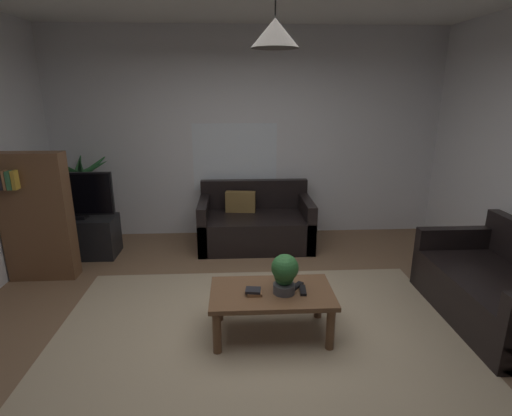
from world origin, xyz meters
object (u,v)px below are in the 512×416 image
(remote_on_table_1, at_px, (303,290))
(bookshelf_corner, at_px, (36,216))
(coffee_table, at_px, (272,298))
(potted_plant_on_table, at_px, (284,271))
(tv, at_px, (74,195))
(couch_under_window, at_px, (255,225))
(pendant_lamp, at_px, (275,33))
(book_on_table_1, at_px, (253,290))
(tv_stand, at_px, (80,237))
(book_on_table_0, at_px, (255,294))
(potted_palm_corner, at_px, (82,200))
(remote_on_table_0, at_px, (296,286))
(couch_right_side, at_px, (500,292))

(remote_on_table_1, relative_size, bookshelf_corner, 0.11)
(coffee_table, xyz_separation_m, potted_plant_on_table, (0.10, -0.03, 0.26))
(potted_plant_on_table, bearing_deg, tv, 142.36)
(tv, relative_size, bookshelf_corner, 0.67)
(couch_under_window, distance_m, pendant_lamp, 2.95)
(book_on_table_1, xyz_separation_m, potted_plant_on_table, (0.25, 0.02, 0.16))
(coffee_table, xyz_separation_m, tv_stand, (-2.24, 1.80, -0.09))
(book_on_table_1, relative_size, tv, 0.13)
(book_on_table_0, height_order, pendant_lamp, pendant_lamp)
(potted_palm_corner, bearing_deg, book_on_table_0, -46.35)
(tv_stand, bearing_deg, remote_on_table_0, -35.36)
(tv_stand, distance_m, bookshelf_corner, 0.77)
(remote_on_table_1, distance_m, potted_palm_corner, 3.43)
(couch_under_window, relative_size, book_on_table_0, 12.30)
(couch_under_window, height_order, couch_right_side, same)
(couch_under_window, bearing_deg, potted_palm_corner, 175.62)
(couch_under_window, xyz_separation_m, tv_stand, (-2.21, -0.26, -0.02))
(book_on_table_1, xyz_separation_m, tv_stand, (-2.08, 1.84, -0.19))
(pendant_lamp, bearing_deg, couch_right_side, 3.10)
(pendant_lamp, bearing_deg, potted_plant_on_table, -16.20)
(coffee_table, relative_size, bookshelf_corner, 0.73)
(remote_on_table_0, relative_size, tv_stand, 0.18)
(potted_plant_on_table, xyz_separation_m, tv, (-2.34, 1.80, 0.20))
(book_on_table_0, distance_m, potted_palm_corner, 3.17)
(potted_palm_corner, bearing_deg, pendant_lamp, -43.77)
(remote_on_table_1, bearing_deg, tv_stand, -30.66)
(couch_right_side, bearing_deg, remote_on_table_1, -85.85)
(couch_under_window, bearing_deg, remote_on_table_1, -82.01)
(potted_plant_on_table, xyz_separation_m, potted_palm_corner, (-2.42, 2.26, 0.01))
(book_on_table_0, bearing_deg, pendant_lamp, 21.33)
(tv_stand, height_order, pendant_lamp, pendant_lamp)
(bookshelf_corner, bearing_deg, tv_stand, 72.58)
(tv_stand, xyz_separation_m, tv, (-0.00, -0.02, 0.55))
(remote_on_table_0, height_order, potted_palm_corner, potted_palm_corner)
(book_on_table_1, bearing_deg, pendant_lamp, 16.00)
(remote_on_table_0, bearing_deg, book_on_table_1, 55.12)
(couch_under_window, height_order, remote_on_table_1, couch_under_window)
(potted_palm_corner, distance_m, bookshelf_corner, 1.03)
(remote_on_table_0, relative_size, tv, 0.17)
(tv, bearing_deg, potted_plant_on_table, -37.64)
(potted_plant_on_table, height_order, tv_stand, potted_plant_on_table)
(tv_stand, bearing_deg, remote_on_table_1, -35.99)
(remote_on_table_1, xyz_separation_m, bookshelf_corner, (-2.68, 1.23, 0.30))
(book_on_table_0, bearing_deg, book_on_table_1, 133.65)
(potted_plant_on_table, bearing_deg, book_on_table_0, -173.13)
(book_on_table_0, xyz_separation_m, potted_palm_corner, (-2.18, 2.29, 0.19))
(potted_plant_on_table, bearing_deg, book_on_table_1, -176.10)
(tv_stand, bearing_deg, pendant_lamp, -38.71)
(coffee_table, xyz_separation_m, book_on_table_0, (-0.15, -0.06, 0.08))
(remote_on_table_0, height_order, tv, tv)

